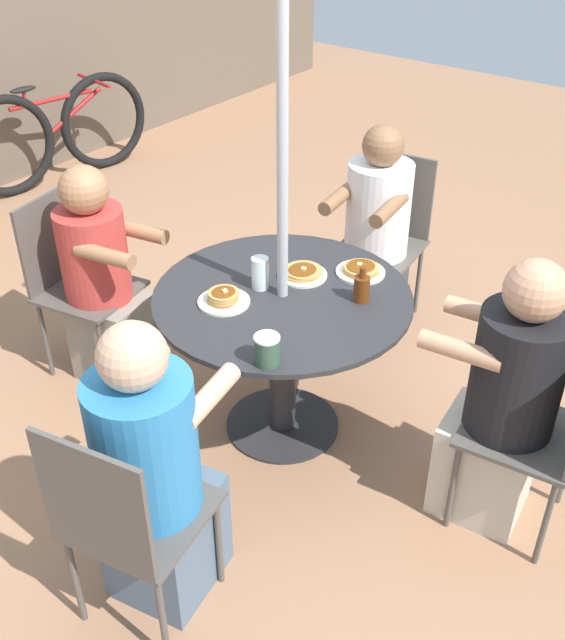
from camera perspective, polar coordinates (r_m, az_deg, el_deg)
ground_plane at (r=3.52m, az=-0.00°, el=-8.01°), size 12.00×12.00×0.00m
patio_table at (r=3.18m, az=-0.00°, el=-0.61°), size 1.08×1.08×0.72m
umbrella_pole at (r=2.87m, az=-0.00°, el=10.10°), size 0.04×0.04×2.39m
patio_chair_north at (r=2.49m, az=-12.03°, el=-14.50°), size 0.49×0.49×0.91m
diner_north at (r=2.57m, az=-9.75°, el=-11.82°), size 0.52×0.42×1.16m
patio_chair_east at (r=2.92m, az=19.66°, el=-7.51°), size 0.46×0.46×0.91m
diner_east at (r=2.92m, az=16.48°, el=-6.26°), size 0.38×0.51×1.15m
patio_chair_south at (r=4.08m, az=7.97°, el=6.82°), size 0.47×0.47×0.91m
diner_south at (r=3.94m, az=6.98°, el=5.95°), size 0.54×0.38×1.14m
patio_chair_west at (r=3.76m, az=-15.62°, el=3.34°), size 0.49×0.49×0.91m
diner_west at (r=3.66m, az=-13.55°, el=2.70°), size 0.39×0.51×1.10m
pancake_plate_a at (r=3.03m, az=-4.52°, el=1.63°), size 0.21×0.21×0.06m
pancake_plate_b at (r=3.21m, az=1.51°, el=3.60°), size 0.21×0.21×0.04m
pancake_plate_c at (r=3.25m, az=6.00°, el=3.79°), size 0.21×0.21×0.05m
syrup_bottle at (r=3.04m, az=6.06°, el=2.47°), size 0.09×0.07×0.15m
coffee_cup at (r=2.67m, az=-1.18°, el=-2.29°), size 0.10×0.10×0.11m
drinking_glass_a at (r=3.10m, az=-1.72°, el=3.60°), size 0.07×0.07×0.14m
bicycle at (r=6.08m, az=-16.78°, el=13.54°), size 1.56×0.44×0.77m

